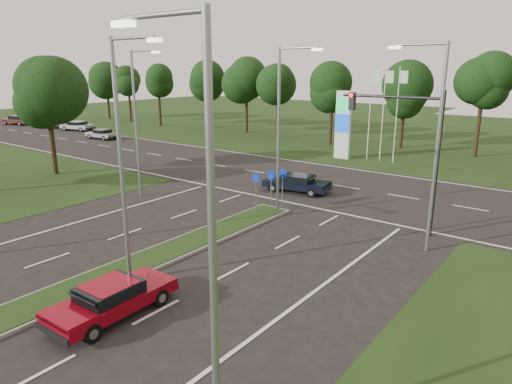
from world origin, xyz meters
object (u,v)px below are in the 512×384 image
Objects in this scene: navy_sedan at (297,183)px; far_car_c at (62,123)px; far_car_a at (102,134)px; red_sedan at (112,298)px; far_car_d at (18,120)px; far_car_b at (77,126)px.

far_car_c is at bearing 69.93° from navy_sedan.
far_car_c is (-12.46, 2.26, 0.06)m from far_car_a.
red_sedan is 0.88× the size of far_car_d.
far_car_d reaches higher than far_car_a.
navy_sedan is 0.97× the size of far_car_c.
red_sedan is at bearing -128.55° from far_car_a.
far_car_c is 0.94× the size of far_car_d.
red_sedan is 52.47m from far_car_c.
navy_sedan is 43.37m from far_car_c.
far_car_d reaches higher than red_sedan.
far_car_b is at bearing 70.87° from far_car_a.
navy_sedan is 0.98× the size of far_car_b.
far_car_c is (-42.61, 8.13, 0.04)m from navy_sedan.
far_car_d is at bearing 155.43° from red_sedan.
far_car_b is (-42.34, 25.00, 0.02)m from red_sedan.
far_car_d is at bearing 87.48° from far_car_c.
navy_sedan is at bearing 100.31° from red_sedan.
navy_sedan is 1.11× the size of far_car_a.
far_car_a is 12.66m from far_car_c.
far_car_b is at bearing -97.03° from far_car_d.
far_car_b is 0.93× the size of far_car_d.
red_sedan is 59.72m from far_car_d.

